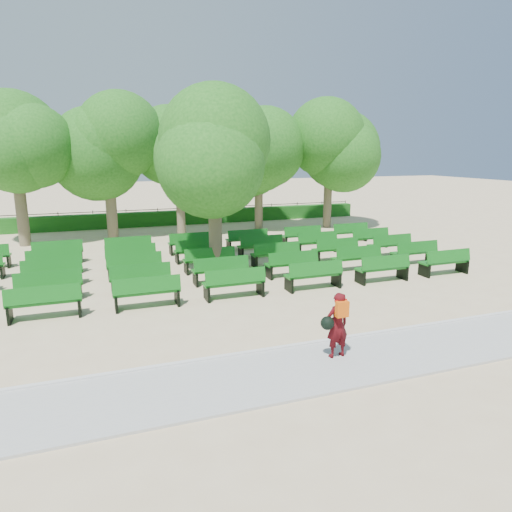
# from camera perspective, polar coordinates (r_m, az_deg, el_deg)

# --- Properties ---
(ground) EXTENTS (120.00, 120.00, 0.00)m
(ground) POSITION_cam_1_polar(r_m,az_deg,el_deg) (17.08, -1.92, -2.96)
(ground) COLOR #CFB689
(paving) EXTENTS (30.00, 2.20, 0.06)m
(paving) POSITION_cam_1_polar(r_m,az_deg,el_deg) (10.71, 10.74, -12.99)
(paving) COLOR #B0B0AB
(paving) RESTS_ON ground
(curb) EXTENTS (30.00, 0.12, 0.10)m
(curb) POSITION_cam_1_polar(r_m,az_deg,el_deg) (11.61, 7.83, -10.65)
(curb) COLOR silver
(curb) RESTS_ON ground
(hedge) EXTENTS (26.00, 0.70, 0.90)m
(hedge) POSITION_cam_1_polar(r_m,az_deg,el_deg) (30.35, -10.16, 4.73)
(hedge) COLOR #1A5C18
(hedge) RESTS_ON ground
(fence) EXTENTS (26.00, 0.10, 1.02)m
(fence) POSITION_cam_1_polar(r_m,az_deg,el_deg) (30.81, -10.26, 4.00)
(fence) COLOR black
(fence) RESTS_ON ground
(tree_line) EXTENTS (21.80, 6.80, 7.04)m
(tree_line) POSITION_cam_1_polar(r_m,az_deg,el_deg) (26.54, -8.62, 2.64)
(tree_line) COLOR #276D1D
(tree_line) RESTS_ON ground
(bench_array) EXTENTS (2.04, 0.73, 1.27)m
(bench_array) POSITION_cam_1_polar(r_m,az_deg,el_deg) (18.27, -5.95, -1.62)
(bench_array) COLOR #116417
(bench_array) RESTS_ON ground
(tree_among) EXTENTS (4.56, 4.56, 6.47)m
(tree_among) POSITION_cam_1_polar(r_m,az_deg,el_deg) (17.71, -5.28, 11.95)
(tree_among) COLOR brown
(tree_among) RESTS_ON ground
(person) EXTENTS (0.73, 0.45, 1.53)m
(person) POSITION_cam_1_polar(r_m,az_deg,el_deg) (10.59, 10.06, -8.40)
(person) COLOR #470A0E
(person) RESTS_ON ground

